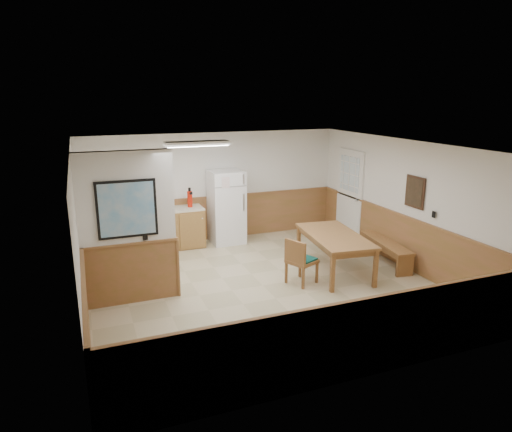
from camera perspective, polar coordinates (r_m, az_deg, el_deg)
name	(u,v)px	position (r m, az deg, el deg)	size (l,w,h in m)	color
ground	(263,285)	(8.31, 0.85, -8.67)	(6.00, 6.00, 0.00)	#C7B68F
ceiling	(263,146)	(7.65, 0.92, 8.74)	(6.00, 6.00, 0.02)	white
back_wall	(214,187)	(10.65, -5.22, 3.65)	(6.00, 0.02, 2.50)	white
right_wall	(405,204)	(9.40, 18.08, 1.44)	(0.02, 6.00, 2.50)	white
left_wall	(78,238)	(7.35, -21.37, -2.54)	(0.02, 6.00, 2.50)	white
wainscot_back	(215,218)	(10.81, -5.09, -0.27)	(6.00, 0.04, 1.00)	#9B5C3E
wainscot_right	(401,240)	(9.59, 17.62, -2.93)	(0.04, 6.00, 1.00)	#9B5C3E
wainscot_left	(84,284)	(7.59, -20.68, -7.94)	(0.04, 6.00, 1.00)	#9B5C3E
partition_wall	(128,230)	(7.56, -15.70, -1.71)	(1.50, 0.20, 2.50)	white
kitchen_counter	(167,228)	(10.28, -11.10, -1.53)	(2.20, 0.61, 1.00)	olive
exterior_door	(349,195)	(10.92, 11.61, 2.62)	(0.07, 1.02, 2.15)	white
kitchen_window	(120,180)	(10.21, -16.64, 4.30)	(0.80, 0.04, 1.00)	white
wall_painting	(415,192)	(9.10, 19.24, 2.84)	(0.04, 0.50, 0.60)	#382316
fluorescent_fixture	(197,143)	(8.64, -7.37, 8.98)	(1.20, 0.30, 0.09)	white
refrigerator	(226,207)	(10.44, -3.73, 1.14)	(0.75, 0.73, 1.68)	white
dining_table	(335,239)	(8.82, 9.79, -2.87)	(1.16, 1.97, 0.75)	#AA723E
dining_bench	(385,246)	(9.66, 15.85, -3.63)	(0.59, 1.68, 0.45)	#AA723E
dining_chair	(299,258)	(8.21, 5.37, -5.30)	(0.75, 0.64, 0.85)	#AA723E
fire_extinguisher	(190,199)	(10.22, -8.28, 2.17)	(0.14, 0.14, 0.44)	red
soap_bottle	(113,208)	(10.03, -17.46, 0.94)	(0.08, 0.08, 0.24)	#1A9332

